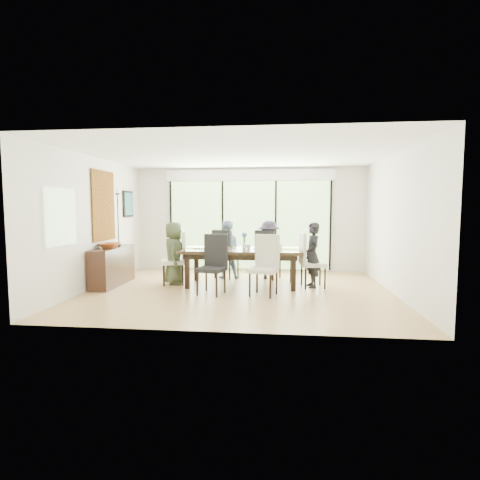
# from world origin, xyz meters

# --- Properties ---
(floor) EXTENTS (6.00, 5.00, 0.01)m
(floor) POSITION_xyz_m (0.00, 0.00, -0.01)
(floor) COLOR olive
(floor) RESTS_ON ground
(ceiling) EXTENTS (6.00, 5.00, 0.01)m
(ceiling) POSITION_xyz_m (0.00, 0.00, 2.71)
(ceiling) COLOR white
(ceiling) RESTS_ON wall_back
(wall_back) EXTENTS (6.00, 0.02, 2.70)m
(wall_back) POSITION_xyz_m (0.00, 2.51, 1.35)
(wall_back) COLOR silver
(wall_back) RESTS_ON floor
(wall_front) EXTENTS (6.00, 0.02, 2.70)m
(wall_front) POSITION_xyz_m (0.00, -2.51, 1.35)
(wall_front) COLOR silver
(wall_front) RESTS_ON floor
(wall_left) EXTENTS (0.02, 5.00, 2.70)m
(wall_left) POSITION_xyz_m (-3.01, 0.00, 1.35)
(wall_left) COLOR silver
(wall_left) RESTS_ON floor
(wall_right) EXTENTS (0.02, 5.00, 2.70)m
(wall_right) POSITION_xyz_m (3.01, 0.00, 1.35)
(wall_right) COLOR beige
(wall_right) RESTS_ON floor
(glass_doors) EXTENTS (4.20, 0.02, 2.30)m
(glass_doors) POSITION_xyz_m (0.00, 2.47, 1.20)
(glass_doors) COLOR #598C3F
(glass_doors) RESTS_ON wall_back
(blinds_header) EXTENTS (4.40, 0.06, 0.28)m
(blinds_header) POSITION_xyz_m (0.00, 2.46, 2.50)
(blinds_header) COLOR white
(blinds_header) RESTS_ON wall_back
(mullion_a) EXTENTS (0.05, 0.04, 2.30)m
(mullion_a) POSITION_xyz_m (-2.10, 2.46, 1.20)
(mullion_a) COLOR black
(mullion_a) RESTS_ON wall_back
(mullion_b) EXTENTS (0.05, 0.04, 2.30)m
(mullion_b) POSITION_xyz_m (-0.70, 2.46, 1.20)
(mullion_b) COLOR black
(mullion_b) RESTS_ON wall_back
(mullion_c) EXTENTS (0.05, 0.04, 2.30)m
(mullion_c) POSITION_xyz_m (0.70, 2.46, 1.20)
(mullion_c) COLOR black
(mullion_c) RESTS_ON wall_back
(mullion_d) EXTENTS (0.05, 0.04, 2.30)m
(mullion_d) POSITION_xyz_m (2.10, 2.46, 1.20)
(mullion_d) COLOR black
(mullion_d) RESTS_ON wall_back
(side_window) EXTENTS (0.02, 0.90, 1.00)m
(side_window) POSITION_xyz_m (-2.97, -1.20, 1.50)
(side_window) COLOR #8CAD7F
(side_window) RESTS_ON wall_left
(deck) EXTENTS (6.00, 1.80, 0.10)m
(deck) POSITION_xyz_m (0.00, 3.40, -0.05)
(deck) COLOR brown
(deck) RESTS_ON ground
(rail_top) EXTENTS (6.00, 0.08, 0.06)m
(rail_top) POSITION_xyz_m (0.00, 4.20, 0.55)
(rail_top) COLOR brown
(rail_top) RESTS_ON deck
(foliage_left) EXTENTS (3.20, 3.20, 3.20)m
(foliage_left) POSITION_xyz_m (-1.80, 5.20, 1.44)
(foliage_left) COLOR #14380F
(foliage_left) RESTS_ON ground
(foliage_mid) EXTENTS (4.00, 4.00, 4.00)m
(foliage_mid) POSITION_xyz_m (0.40, 5.80, 1.80)
(foliage_mid) COLOR #14380F
(foliage_mid) RESTS_ON ground
(foliage_right) EXTENTS (2.80, 2.80, 2.80)m
(foliage_right) POSITION_xyz_m (2.20, 5.00, 1.26)
(foliage_right) COLOR #14380F
(foliage_right) RESTS_ON ground
(foliage_far) EXTENTS (3.60, 3.60, 3.60)m
(foliage_far) POSITION_xyz_m (-0.60, 6.50, 1.62)
(foliage_far) COLOR #14380F
(foliage_far) RESTS_ON ground
(table_top) EXTENTS (2.52, 1.16, 0.06)m
(table_top) POSITION_xyz_m (0.01, 0.52, 0.76)
(table_top) COLOR black
(table_top) RESTS_ON floor
(table_apron) EXTENTS (2.31, 0.95, 0.11)m
(table_apron) POSITION_xyz_m (0.01, 0.52, 0.66)
(table_apron) COLOR black
(table_apron) RESTS_ON floor
(table_leg_fl) EXTENTS (0.09, 0.09, 0.73)m
(table_leg_fl) POSITION_xyz_m (-1.07, 0.09, 0.36)
(table_leg_fl) COLOR black
(table_leg_fl) RESTS_ON floor
(table_leg_fr) EXTENTS (0.09, 0.09, 0.73)m
(table_leg_fr) POSITION_xyz_m (1.09, 0.09, 0.36)
(table_leg_fr) COLOR black
(table_leg_fr) RESTS_ON floor
(table_leg_bl) EXTENTS (0.09, 0.09, 0.73)m
(table_leg_bl) POSITION_xyz_m (-1.07, 0.95, 0.36)
(table_leg_bl) COLOR black
(table_leg_bl) RESTS_ON floor
(table_leg_br) EXTENTS (0.09, 0.09, 0.73)m
(table_leg_br) POSITION_xyz_m (1.09, 0.95, 0.36)
(table_leg_br) COLOR black
(table_leg_br) RESTS_ON floor
(chair_left_end) EXTENTS (0.60, 0.60, 1.16)m
(chair_left_end) POSITION_xyz_m (-1.49, 0.52, 0.58)
(chair_left_end) COLOR white
(chair_left_end) RESTS_ON floor
(chair_right_end) EXTENTS (0.55, 0.55, 1.16)m
(chair_right_end) POSITION_xyz_m (1.51, 0.52, 0.58)
(chair_right_end) COLOR silver
(chair_right_end) RESTS_ON floor
(chair_far_left) EXTENTS (0.63, 0.63, 1.16)m
(chair_far_left) POSITION_xyz_m (-0.44, 1.37, 0.58)
(chair_far_left) COLOR black
(chair_far_left) RESTS_ON floor
(chair_far_right) EXTENTS (0.64, 0.64, 1.16)m
(chair_far_right) POSITION_xyz_m (0.56, 1.37, 0.58)
(chair_far_right) COLOR black
(chair_far_right) RESTS_ON floor
(chair_near_left) EXTENTS (0.59, 0.59, 1.16)m
(chair_near_left) POSITION_xyz_m (-0.49, -0.35, 0.58)
(chair_near_left) COLOR black
(chair_near_left) RESTS_ON floor
(chair_near_right) EXTENTS (0.60, 0.60, 1.16)m
(chair_near_right) POSITION_xyz_m (0.51, -0.35, 0.58)
(chair_near_right) COLOR beige
(chair_near_right) RESTS_ON floor
(person_left_end) EXTENTS (0.48, 0.68, 1.36)m
(person_left_end) POSITION_xyz_m (-1.47, 0.52, 0.68)
(person_left_end) COLOR #3B462E
(person_left_end) RESTS_ON floor
(person_right_end) EXTENTS (0.52, 0.70, 1.36)m
(person_right_end) POSITION_xyz_m (1.49, 0.52, 0.68)
(person_right_end) COLOR black
(person_right_end) RESTS_ON floor
(person_far_left) EXTENTS (0.66, 0.44, 1.36)m
(person_far_left) POSITION_xyz_m (-0.44, 1.35, 0.68)
(person_far_left) COLOR #7D99B5
(person_far_left) RESTS_ON floor
(person_far_right) EXTENTS (0.64, 0.42, 1.36)m
(person_far_right) POSITION_xyz_m (0.56, 1.35, 0.68)
(person_far_right) COLOR #261F2F
(person_far_right) RESTS_ON floor
(placemat_left) EXTENTS (0.46, 0.34, 0.01)m
(placemat_left) POSITION_xyz_m (-0.94, 0.52, 0.79)
(placemat_left) COLOR #95AD3D
(placemat_left) RESTS_ON table_top
(placemat_right) EXTENTS (0.46, 0.34, 0.01)m
(placemat_right) POSITION_xyz_m (0.96, 0.52, 0.79)
(placemat_right) COLOR #93BD43
(placemat_right) RESTS_ON table_top
(placemat_far_l) EXTENTS (0.46, 0.34, 0.01)m
(placemat_far_l) POSITION_xyz_m (-0.44, 0.92, 0.79)
(placemat_far_l) COLOR #91C345
(placemat_far_l) RESTS_ON table_top
(placemat_far_r) EXTENTS (0.46, 0.34, 0.01)m
(placemat_far_r) POSITION_xyz_m (0.56, 0.92, 0.79)
(placemat_far_r) COLOR #92BF44
(placemat_far_r) RESTS_ON table_top
(placemat_paper) EXTENTS (0.46, 0.34, 0.01)m
(placemat_paper) POSITION_xyz_m (-0.54, 0.22, 0.79)
(placemat_paper) COLOR white
(placemat_paper) RESTS_ON table_top
(tablet_far_l) EXTENTS (0.27, 0.19, 0.01)m
(tablet_far_l) POSITION_xyz_m (-0.34, 0.87, 0.80)
(tablet_far_l) COLOR black
(tablet_far_l) RESTS_ON table_top
(tablet_far_r) EXTENTS (0.25, 0.18, 0.01)m
(tablet_far_r) POSITION_xyz_m (0.51, 0.87, 0.80)
(tablet_far_r) COLOR black
(tablet_far_r) RESTS_ON table_top
(papers) EXTENTS (0.32, 0.23, 0.00)m
(papers) POSITION_xyz_m (0.71, 0.47, 0.79)
(papers) COLOR white
(papers) RESTS_ON table_top
(platter_base) EXTENTS (0.27, 0.27, 0.03)m
(platter_base) POSITION_xyz_m (-0.54, 0.22, 0.81)
(platter_base) COLOR white
(platter_base) RESTS_ON table_top
(platter_snacks) EXTENTS (0.21, 0.21, 0.01)m
(platter_snacks) POSITION_xyz_m (-0.54, 0.22, 0.83)
(platter_snacks) COLOR #D55419
(platter_snacks) RESTS_ON table_top
(vase) EXTENTS (0.08, 0.08, 0.13)m
(vase) POSITION_xyz_m (0.06, 0.57, 0.85)
(vase) COLOR silver
(vase) RESTS_ON table_top
(hyacinth_stems) EXTENTS (0.04, 0.04, 0.17)m
(hyacinth_stems) POSITION_xyz_m (0.06, 0.57, 0.98)
(hyacinth_stems) COLOR #337226
(hyacinth_stems) RESTS_ON table_top
(hyacinth_blooms) EXTENTS (0.12, 0.12, 0.12)m
(hyacinth_blooms) POSITION_xyz_m (0.06, 0.57, 1.08)
(hyacinth_blooms) COLOR #455DAE
(hyacinth_blooms) RESTS_ON table_top
(laptop) EXTENTS (0.37, 0.26, 0.03)m
(laptop) POSITION_xyz_m (-0.84, 0.42, 0.80)
(laptop) COLOR silver
(laptop) RESTS_ON table_top
(cup_a) EXTENTS (0.18, 0.18, 0.10)m
(cup_a) POSITION_xyz_m (-0.69, 0.67, 0.84)
(cup_a) COLOR white
(cup_a) RESTS_ON table_top
(cup_b) EXTENTS (0.15, 0.15, 0.10)m
(cup_b) POSITION_xyz_m (0.16, 0.42, 0.84)
(cup_b) COLOR white
(cup_b) RESTS_ON table_top
(cup_c) EXTENTS (0.18, 0.18, 0.10)m
(cup_c) POSITION_xyz_m (0.81, 0.62, 0.84)
(cup_c) COLOR white
(cup_c) RESTS_ON table_top
(book) EXTENTS (0.20, 0.25, 0.02)m
(book) POSITION_xyz_m (0.26, 0.57, 0.80)
(book) COLOR white
(book) RESTS_ON table_top
(sideboard) EXTENTS (0.41, 1.45, 0.81)m
(sideboard) POSITION_xyz_m (-2.76, 0.28, 0.41)
(sideboard) COLOR black
(sideboard) RESTS_ON floor
(bowl) EXTENTS (0.43, 0.43, 0.10)m
(bowl) POSITION_xyz_m (-2.76, 0.18, 0.87)
(bowl) COLOR #944620
(bowl) RESTS_ON sideboard
(candlestick_base) EXTENTS (0.09, 0.09, 0.04)m
(candlestick_base) POSITION_xyz_m (-2.76, 0.63, 0.83)
(candlestick_base) COLOR black
(candlestick_base) RESTS_ON sideboard
(candlestick_shaft) EXTENTS (0.02, 0.02, 1.13)m
(candlestick_shaft) POSITION_xyz_m (-2.76, 0.63, 1.40)
(candlestick_shaft) COLOR black
(candlestick_shaft) RESTS_ON sideboard
(candlestick_pan) EXTENTS (0.09, 0.09, 0.03)m
(candlestick_pan) POSITION_xyz_m (-2.76, 0.63, 1.96)
(candlestick_pan) COLOR black
(candlestick_pan) RESTS_ON sideboard
(candle) EXTENTS (0.03, 0.03, 0.09)m
(candle) POSITION_xyz_m (-2.76, 0.63, 2.02)
(candle) COLOR silver
(candle) RESTS_ON sideboard
(tapestry) EXTENTS (0.02, 1.00, 1.50)m
(tapestry) POSITION_xyz_m (-2.97, 0.40, 1.70)
(tapestry) COLOR #9A5316
(tapestry) RESTS_ON wall_left
(art_frame) EXTENTS (0.03, 0.55, 0.65)m
(art_frame) POSITION_xyz_m (-2.97, 1.70, 1.75)
(art_frame) COLOR black
(art_frame) RESTS_ON wall_left
(art_canvas) EXTENTS (0.01, 0.45, 0.55)m
(art_canvas) POSITION_xyz_m (-2.95, 1.70, 1.75)
(art_canvas) COLOR #1C555A
(art_canvas) RESTS_ON wall_left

